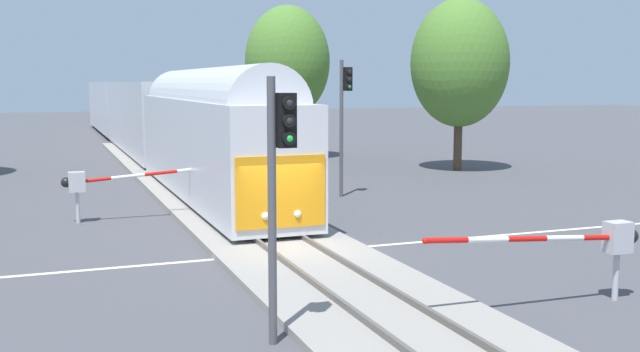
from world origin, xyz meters
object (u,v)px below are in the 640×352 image
object	(u,v)px
commuter_train	(144,114)
maple_right_background	(460,63)
traffic_signal_median	(279,167)
crossing_gate_near	(597,240)
crossing_gate_far	(100,181)
elm_centre_background	(287,62)
traffic_signal_far_side	(344,106)

from	to	relation	value
commuter_train	maple_right_background	size ratio (longest dim) A/B	6.94
commuter_train	traffic_signal_median	bearing A→B (deg)	-93.67
commuter_train	crossing_gate_near	world-z (taller)	commuter_train
maple_right_background	crossing_gate_near	bearing A→B (deg)	-114.03
crossing_gate_near	crossing_gate_far	distance (m)	16.95
commuter_train	elm_centre_background	bearing A→B (deg)	-35.87
crossing_gate_near	traffic_signal_far_side	size ratio (longest dim) A/B	0.94
commuter_train	crossing_gate_far	world-z (taller)	commuter_train
traffic_signal_far_side	elm_centre_background	bearing A→B (deg)	80.45
crossing_gate_far	maple_right_background	distance (m)	22.29
crossing_gate_far	traffic_signal_far_side	bearing A→B (deg)	12.93
crossing_gate_near	maple_right_background	world-z (taller)	maple_right_background
commuter_train	elm_centre_background	size ratio (longest dim) A/B	6.76
crossing_gate_far	elm_centre_background	world-z (taller)	elm_centre_background
crossing_gate_far	elm_centre_background	size ratio (longest dim) A/B	0.66
crossing_gate_near	traffic_signal_median	world-z (taller)	traffic_signal_median
crossing_gate_far	maple_right_background	xyz separation A→B (m)	(19.86, 9.07, 4.49)
crossing_gate_far	commuter_train	bearing A→B (deg)	79.14
crossing_gate_far	elm_centre_background	bearing A→B (deg)	54.96
traffic_signal_median	maple_right_background	bearing A→B (deg)	52.60
commuter_train	elm_centre_background	world-z (taller)	elm_centre_background
maple_right_background	elm_centre_background	distance (m)	11.68
traffic_signal_median	maple_right_background	world-z (taller)	maple_right_background
crossing_gate_far	elm_centre_background	distance (m)	23.06
crossing_gate_far	traffic_signal_far_side	xyz separation A→B (m)	(10.25, 2.35, 2.45)
maple_right_background	elm_centre_background	bearing A→B (deg)	126.24
commuter_train	traffic_signal_median	size ratio (longest dim) A/B	13.15
commuter_train	crossing_gate_near	bearing A→B (deg)	-82.73
commuter_train	elm_centre_background	xyz separation A→B (m)	(8.27, -5.98, 3.42)
crossing_gate_near	maple_right_background	size ratio (longest dim) A/B	0.58
maple_right_background	elm_centre_background	world-z (taller)	elm_centre_background
crossing_gate_near	crossing_gate_far	bearing A→B (deg)	124.47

